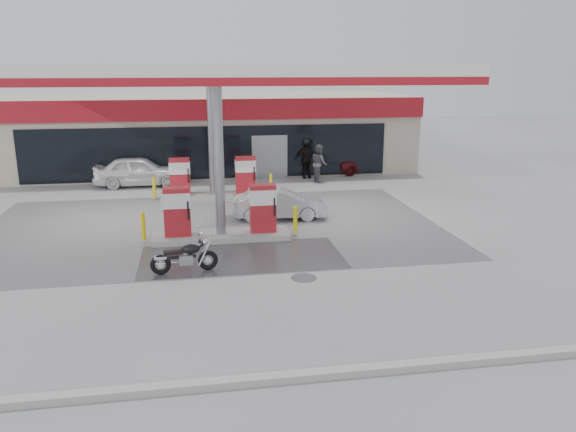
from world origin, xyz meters
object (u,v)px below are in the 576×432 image
attendant (319,163)px  sedan_white (139,171)px  pump_island_far (213,182)px  pump_island_near (221,218)px  parked_car_right (363,163)px  hatchback_silver (279,204)px  biker_walking (306,159)px  parked_motorcycle (185,257)px  parked_car_left (91,165)px

attendant → sedan_white: bearing=80.3°
pump_island_far → sedan_white: (-3.37, 3.20, 0.00)m
pump_island_near → parked_car_right: bearing=53.0°
hatchback_silver → biker_walking: size_ratio=1.81×
pump_island_far → parked_motorcycle: pump_island_far is taller
parked_motorcycle → biker_walking: (6.01, 12.79, 0.53)m
pump_island_far → biker_walking: bearing=38.0°
parked_car_right → biker_walking: 3.57m
attendant → parked_car_right: bearing=-60.9°
pump_island_far → attendant: bearing=27.8°
pump_island_far → hatchback_silver: 4.44m
attendant → hatchback_silver: (-3.02, -6.60, -0.35)m
pump_island_far → parked_car_left: 8.49m
attendant → hatchback_silver: attendant is taller
sedan_white → attendant: size_ratio=2.27×
parked_car_right → biker_walking: size_ratio=1.89×
hatchback_silver → parked_car_left: bearing=45.1°
parked_motorcycle → sedan_white: size_ratio=0.45×
sedan_white → parked_car_left: sedan_white is taller
sedan_white → parked_car_left: 3.85m
parked_motorcycle → parked_car_right: (9.37, 13.91, 0.08)m
parked_car_left → pump_island_far: bearing=-112.7°
parked_motorcycle → attendant: (6.46, 11.79, 0.50)m
parked_motorcycle → parked_car_right: parked_car_right is taller
pump_island_near → parked_car_right: pump_island_near is taller
attendant → parked_car_left: attendant is taller
pump_island_far → parked_car_left: size_ratio=1.17×
pump_island_far → hatchback_silver: (2.30, -3.80, -0.14)m
parked_motorcycle → parked_car_left: size_ratio=0.43×
parked_motorcycle → attendant: 13.46m
parked_car_left → parked_car_right: size_ratio=1.21×
pump_island_near → sedan_white: (-3.37, 9.20, 0.00)m
parked_car_right → biker_walking: biker_walking is taller
pump_island_far → attendant: size_ratio=2.78×
parked_car_right → pump_island_near: bearing=126.3°
pump_island_near → biker_walking: 10.94m
hatchback_silver → parked_car_right: hatchback_silver is taller
sedan_white → hatchback_silver: (5.67, -7.00, -0.14)m
hatchback_silver → biker_walking: 8.03m
parked_motorcycle → hatchback_silver: hatchback_silver is taller
sedan_white → biker_walking: bearing=-85.0°
parked_motorcycle → biker_walking: 14.14m
pump_island_near → parked_car_right: (8.22, 10.92, -0.21)m
pump_island_near → hatchback_silver: pump_island_near is taller
hatchback_silver → parked_car_left: (-8.31, 9.80, 0.06)m
attendant → parked_car_left: (-11.33, 3.20, -0.29)m
pump_island_far → hatchback_silver: size_ratio=1.48×
attendant → biker_walking: (-0.46, 1.00, 0.04)m
parked_car_right → parked_car_left: bearing=68.9°
pump_island_far → parked_car_right: (8.22, 4.92, -0.21)m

